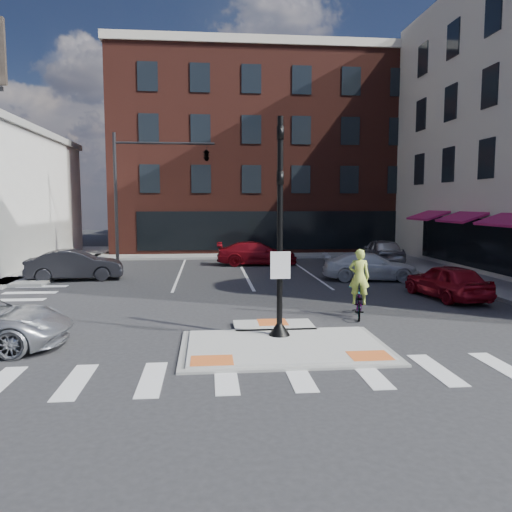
{
  "coord_description": "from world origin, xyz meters",
  "views": [
    {
      "loc": [
        -1.96,
        -13.09,
        3.79
      ],
      "look_at": [
        -0.34,
        3.65,
        2.0
      ],
      "focal_mm": 35.0,
      "sensor_mm": 36.0,
      "label": 1
    }
  ],
  "objects": [
    {
      "name": "ground",
      "position": [
        0.0,
        0.0,
        0.0
      ],
      "size": [
        120.0,
        120.0,
        0.0
      ],
      "primitive_type": "plane",
      "color": "#28282B",
      "rests_on": "ground"
    },
    {
      "name": "refuge_island",
      "position": [
        0.0,
        -0.26,
        0.05
      ],
      "size": [
        5.4,
        4.65,
        0.13
      ],
      "color": "gray",
      "rests_on": "ground"
    },
    {
      "name": "sidewalk_e",
      "position": [
        10.8,
        10.0,
        0.07
      ],
      "size": [
        3.0,
        24.0,
        0.15
      ],
      "primitive_type": "cube",
      "color": "gray",
      "rests_on": "ground"
    },
    {
      "name": "sidewalk_n",
      "position": [
        3.0,
        22.0,
        0.07
      ],
      "size": [
        26.0,
        3.0,
        0.15
      ],
      "primitive_type": "cube",
      "color": "gray",
      "rests_on": "ground"
    },
    {
      "name": "building_n",
      "position": [
        3.0,
        31.99,
        7.8
      ],
      "size": [
        24.4,
        18.4,
        15.5
      ],
      "color": "#502019",
      "rests_on": "ground"
    },
    {
      "name": "building_far_left",
      "position": [
        -4.0,
        52.0,
        5.0
      ],
      "size": [
        10.0,
        12.0,
        10.0
      ],
      "primitive_type": "cube",
      "color": "slate",
      "rests_on": "ground"
    },
    {
      "name": "building_far_right",
      "position": [
        9.0,
        54.0,
        6.0
      ],
      "size": [
        12.0,
        12.0,
        12.0
      ],
      "primitive_type": "cube",
      "color": "brown",
      "rests_on": "ground"
    },
    {
      "name": "signal_pole",
      "position": [
        0.0,
        0.4,
        2.36
      ],
      "size": [
        0.6,
        0.6,
        5.98
      ],
      "color": "black",
      "rests_on": "refuge_island"
    },
    {
      "name": "mast_arm_signal",
      "position": [
        -3.47,
        18.0,
        6.21
      ],
      "size": [
        6.1,
        2.24,
        8.0
      ],
      "color": "black",
      "rests_on": "ground"
    },
    {
      "name": "red_sedan",
      "position": [
        7.47,
        5.64,
        0.7
      ],
      "size": [
        2.23,
        4.31,
        1.4
      ],
      "primitive_type": "imported",
      "rotation": [
        0.0,
        0.0,
        3.29
      ],
      "color": "maroon",
      "rests_on": "ground"
    },
    {
      "name": "white_pickup",
      "position": [
        6.0,
        10.68,
        0.67
      ],
      "size": [
        4.87,
        2.55,
        1.35
      ],
      "primitive_type": "imported",
      "rotation": [
        0.0,
        0.0,
        1.42
      ],
      "color": "silver",
      "rests_on": "ground"
    },
    {
      "name": "bg_car_dark",
      "position": [
        -8.5,
        12.05,
        0.75
      ],
      "size": [
        4.72,
        2.18,
        1.5
      ],
      "primitive_type": "imported",
      "rotation": [
        0.0,
        0.0,
        1.71
      ],
      "color": "#222227",
      "rests_on": "ground"
    },
    {
      "name": "bg_car_silver",
      "position": [
        8.8,
        16.91,
        0.8
      ],
      "size": [
        2.17,
        4.81,
        1.6
      ],
      "primitive_type": "imported",
      "rotation": [
        0.0,
        0.0,
        3.08
      ],
      "color": "#AEB0B6",
      "rests_on": "ground"
    },
    {
      "name": "bg_car_red",
      "position": [
        1.02,
        17.25,
        0.71
      ],
      "size": [
        4.96,
        2.11,
        1.43
      ],
      "primitive_type": "imported",
      "rotation": [
        0.0,
        0.0,
        1.55
      ],
      "color": "maroon",
      "rests_on": "ground"
    },
    {
      "name": "cyclist",
      "position": [
        3.0,
        2.8,
        0.77
      ],
      "size": [
        1.11,
        1.93,
        2.29
      ],
      "rotation": [
        0.0,
        0.0,
        2.86
      ],
      "color": "#3F3F44",
      "rests_on": "ground"
    }
  ]
}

